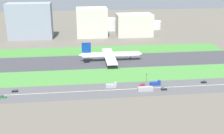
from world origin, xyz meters
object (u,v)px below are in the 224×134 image
at_px(car_5, 15,91).
at_px(fuel_tank_centre, 133,25).
at_px(truck_0, 155,83).
at_px(airliner, 110,55).
at_px(fuel_tank_east, 155,25).
at_px(car_1, 164,89).
at_px(office_tower, 134,25).
at_px(truck_1, 111,85).
at_px(bus_0, 145,89).
at_px(terminal_building, 30,21).
at_px(car_4, 142,85).
at_px(car_2, 204,82).
at_px(traffic_light, 147,77).
at_px(fuel_tank_west, 111,24).
at_px(car_3, 3,97).
at_px(hangar_building, 92,22).

distance_m(car_5, fuel_tank_centre, 263.97).
bearing_deg(truck_0, airliner, 113.14).
distance_m(fuel_tank_centre, fuel_tank_east, 35.52).
relative_size(truck_0, fuel_tank_centre, 0.33).
bearing_deg(car_5, fuel_tank_centre, 59.33).
bearing_deg(truck_0, car_1, -69.50).
bearing_deg(airliner, office_tower, 67.36).
xyz_separation_m(truck_1, bus_0, (24.72, -10.00, 0.15)).
xyz_separation_m(terminal_building, fuel_tank_east, (185.41, 45.00, -17.43)).
height_order(car_4, car_1, same).
xyz_separation_m(truck_1, car_5, (-72.94, 0.00, -0.75)).
relative_size(car_5, office_tower, 0.09).
relative_size(car_2, traffic_light, 0.61).
xyz_separation_m(car_1, traffic_light, (-9.15, 17.99, 3.37)).
relative_size(bus_0, office_tower, 0.24).
xyz_separation_m(car_2, truck_0, (-40.53, -0.00, 0.75)).
relative_size(car_4, fuel_tank_west, 0.20).
distance_m(car_4, bus_0, 10.04).
height_order(car_5, fuel_tank_east, fuel_tank_east).
distance_m(car_2, truck_0, 40.54).
relative_size(car_2, fuel_tank_west, 0.20).
distance_m(car_3, terminal_building, 193.54).
bearing_deg(bus_0, traffic_light, -106.16).
distance_m(bus_0, car_1, 14.39).
xyz_separation_m(airliner, car_3, (-85.85, -78.00, -5.31)).
xyz_separation_m(car_4, fuel_tank_centre, (36.87, 227.00, 5.67)).
relative_size(car_4, bus_0, 0.38).
xyz_separation_m(hangar_building, office_tower, (59.43, 0.00, -4.75)).
distance_m(car_5, truck_0, 108.29).
bearing_deg(car_5, truck_0, -0.00).
bearing_deg(bus_0, office_tower, -98.62).
relative_size(car_5, car_2, 1.00).
xyz_separation_m(bus_0, hangar_building, (-30.31, 192.00, 18.26)).
relative_size(truck_0, car_3, 1.91).
height_order(truck_1, car_5, truck_1).
xyz_separation_m(car_4, traffic_light, (5.14, 7.99, 3.37)).
bearing_deg(office_tower, truck_1, -106.48).
distance_m(car_5, bus_0, 98.18).
distance_m(car_5, traffic_light, 103.24).
height_order(car_5, fuel_tank_west, fuel_tank_west).
relative_size(car_4, fuel_tank_east, 0.24).
bearing_deg(terminal_building, bus_0, -59.54).
relative_size(airliner, truck_0, 7.74).
distance_m(traffic_light, office_tower, 175.99).
relative_size(car_5, fuel_tank_west, 0.20).
height_order(car_4, car_5, same).
bearing_deg(office_tower, terminal_building, 180.00).
relative_size(car_3, fuel_tank_centre, 0.17).
bearing_deg(car_4, car_3, -174.53).
xyz_separation_m(truck_1, traffic_light, (29.94, 7.99, 2.62)).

